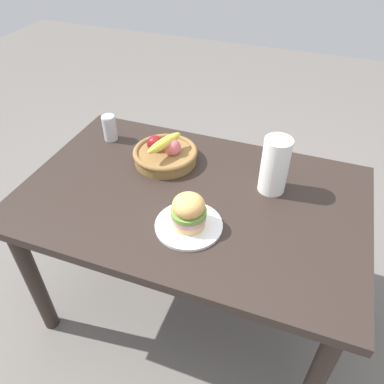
{
  "coord_description": "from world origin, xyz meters",
  "views": [
    {
      "loc": [
        0.4,
        -1.1,
        1.75
      ],
      "look_at": [
        0.02,
        -0.05,
        0.81
      ],
      "focal_mm": 35.2,
      "sensor_mm": 36.0,
      "label": 1
    }
  ],
  "objects_px": {
    "plate": "(189,225)",
    "fruit_basket": "(165,153)",
    "soda_can": "(110,128)",
    "sandwich": "(189,211)",
    "paper_towel_roll": "(275,166)"
  },
  "relations": [
    {
      "from": "plate",
      "to": "soda_can",
      "type": "distance_m",
      "value": 0.72
    },
    {
      "from": "soda_can",
      "to": "fruit_basket",
      "type": "xyz_separation_m",
      "value": [
        0.33,
        -0.08,
        -0.02
      ]
    },
    {
      "from": "plate",
      "to": "soda_can",
      "type": "bearing_deg",
      "value": 142.76
    },
    {
      "from": "plate",
      "to": "fruit_basket",
      "type": "distance_m",
      "value": 0.43
    },
    {
      "from": "soda_can",
      "to": "paper_towel_roll",
      "type": "bearing_deg",
      "value": -7.93
    },
    {
      "from": "plate",
      "to": "paper_towel_roll",
      "type": "xyz_separation_m",
      "value": [
        0.24,
        0.32,
        0.11
      ]
    },
    {
      "from": "soda_can",
      "to": "plate",
      "type": "bearing_deg",
      "value": -37.24
    },
    {
      "from": "plate",
      "to": "soda_can",
      "type": "height_order",
      "value": "soda_can"
    },
    {
      "from": "soda_can",
      "to": "paper_towel_roll",
      "type": "height_order",
      "value": "paper_towel_roll"
    },
    {
      "from": "paper_towel_roll",
      "to": "fruit_basket",
      "type": "bearing_deg",
      "value": 176.16
    },
    {
      "from": "sandwich",
      "to": "soda_can",
      "type": "height_order",
      "value": "sandwich"
    },
    {
      "from": "soda_can",
      "to": "sandwich",
      "type": "bearing_deg",
      "value": -37.24
    },
    {
      "from": "fruit_basket",
      "to": "paper_towel_roll",
      "type": "bearing_deg",
      "value": -3.84
    },
    {
      "from": "fruit_basket",
      "to": "plate",
      "type": "bearing_deg",
      "value": -55.19
    },
    {
      "from": "fruit_basket",
      "to": "paper_towel_roll",
      "type": "height_order",
      "value": "paper_towel_roll"
    }
  ]
}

